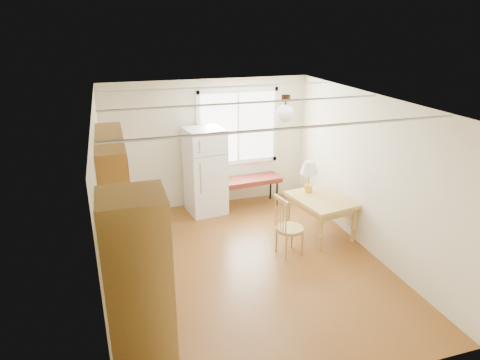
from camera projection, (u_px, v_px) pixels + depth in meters
name	position (u px, v px, depth m)	size (l,w,h in m)	color
room_shell	(248.00, 189.00, 6.13)	(4.60, 5.60, 2.62)	#5C3312
kitchen_run	(132.00, 253.00, 5.23)	(0.65, 3.40, 2.20)	brown
window_unit	(238.00, 127.00, 8.40)	(1.64, 0.05, 1.51)	white
pendant_light	(285.00, 112.00, 6.34)	(0.26, 0.26, 0.40)	#312215
refrigerator	(205.00, 171.00, 8.13)	(0.77, 0.77, 1.66)	white
bench	(249.00, 181.00, 8.50)	(1.29, 0.56, 0.58)	#581C15
dining_table	(321.00, 204.00, 7.29)	(1.00, 1.22, 0.68)	#AE8943
chair	(285.00, 223.00, 6.63)	(0.45, 0.44, 0.99)	#AE8943
table_lamp	(309.00, 170.00, 7.39)	(0.32, 0.32, 0.56)	gold
coffee_maker	(133.00, 260.00, 4.72)	(0.23, 0.27, 0.36)	black
kettle	(127.00, 254.00, 4.93)	(0.10, 0.10, 0.20)	red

